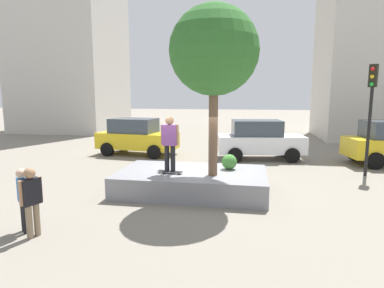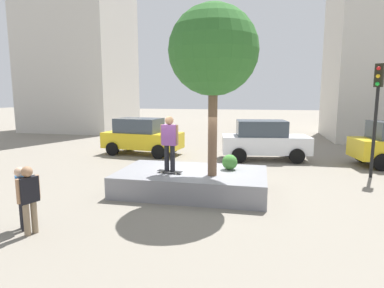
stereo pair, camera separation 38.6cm
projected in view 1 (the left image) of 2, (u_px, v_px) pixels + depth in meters
ground_plane at (200, 189)px, 10.92m from camera, size 120.00×120.00×0.00m
planter_ledge at (192, 181)px, 10.59m from camera, size 4.78×2.82×0.69m
plaza_tree at (214, 51)px, 9.46m from camera, size 2.65×2.65×5.09m
boxwood_shrub at (229, 162)px, 10.78m from camera, size 0.51×0.51×0.51m
skateboard at (170, 172)px, 10.24m from camera, size 0.82×0.33×0.07m
skateboarder at (170, 140)px, 10.08m from camera, size 0.59×0.27×1.75m
taxi_cab at (137, 136)px, 17.11m from camera, size 4.32×2.34×1.92m
police_car at (259, 139)px, 15.88m from camera, size 4.36×2.43×1.93m
traffic_light_corner at (371, 101)px, 12.29m from camera, size 0.36×0.37×4.30m
bystander_watching at (23, 196)px, 7.39m from camera, size 0.42×0.40×1.51m
pedestrian_crossing at (31, 197)px, 7.13m from camera, size 0.33×0.51×1.59m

